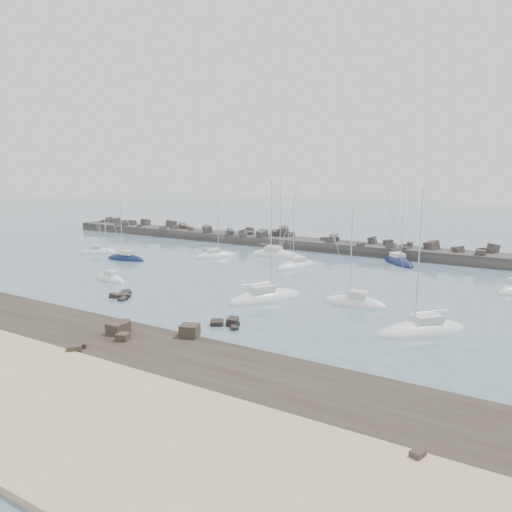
{
  "coord_description": "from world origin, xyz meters",
  "views": [
    {
      "loc": [
        41.79,
        -51.19,
        15.92
      ],
      "look_at": [
        2.6,
        12.0,
        2.73
      ],
      "focal_mm": 35.0,
      "sensor_mm": 36.0,
      "label": 1
    }
  ],
  "objects_px": {
    "sailboat_2": "(215,256)",
    "sailboat_4": "(110,279)",
    "sailboat_8": "(355,304)",
    "sailboat_1": "(126,259)",
    "sailboat_6": "(265,298)",
    "sailboat_5": "(296,266)",
    "sailboat_9": "(422,331)",
    "sailboat_3": "(276,255)",
    "sailboat_7": "(398,262)",
    "sailboat_0": "(98,252)"
  },
  "relations": [
    {
      "from": "sailboat_2",
      "to": "sailboat_1",
      "type": "bearing_deg",
      "value": -137.1
    },
    {
      "from": "sailboat_4",
      "to": "sailboat_1",
      "type": "bearing_deg",
      "value": 128.52
    },
    {
      "from": "sailboat_4",
      "to": "sailboat_8",
      "type": "bearing_deg",
      "value": 9.94
    },
    {
      "from": "sailboat_4",
      "to": "sailboat_8",
      "type": "relative_size",
      "value": 0.86
    },
    {
      "from": "sailboat_0",
      "to": "sailboat_9",
      "type": "distance_m",
      "value": 65.26
    },
    {
      "from": "sailboat_6",
      "to": "sailboat_8",
      "type": "distance_m",
      "value": 10.77
    },
    {
      "from": "sailboat_4",
      "to": "sailboat_8",
      "type": "height_order",
      "value": "sailboat_8"
    },
    {
      "from": "sailboat_3",
      "to": "sailboat_5",
      "type": "height_order",
      "value": "sailboat_3"
    },
    {
      "from": "sailboat_1",
      "to": "sailboat_4",
      "type": "xyz_separation_m",
      "value": [
        10.05,
        -12.63,
        -0.01
      ]
    },
    {
      "from": "sailboat_1",
      "to": "sailboat_2",
      "type": "relative_size",
      "value": 0.98
    },
    {
      "from": "sailboat_0",
      "to": "sailboat_8",
      "type": "bearing_deg",
      "value": -9.27
    },
    {
      "from": "sailboat_2",
      "to": "sailboat_8",
      "type": "height_order",
      "value": "sailboat_2"
    },
    {
      "from": "sailboat_1",
      "to": "sailboat_4",
      "type": "relative_size",
      "value": 1.16
    },
    {
      "from": "sailboat_6",
      "to": "sailboat_8",
      "type": "height_order",
      "value": "sailboat_6"
    },
    {
      "from": "sailboat_4",
      "to": "sailboat_0",
      "type": "bearing_deg",
      "value": 142.97
    },
    {
      "from": "sailboat_0",
      "to": "sailboat_7",
      "type": "height_order",
      "value": "sailboat_7"
    },
    {
      "from": "sailboat_6",
      "to": "sailboat_9",
      "type": "xyz_separation_m",
      "value": [
        19.36,
        -2.45,
        -0.01
      ]
    },
    {
      "from": "sailboat_3",
      "to": "sailboat_6",
      "type": "relative_size",
      "value": 0.99
    },
    {
      "from": "sailboat_6",
      "to": "sailboat_7",
      "type": "relative_size",
      "value": 1.08
    },
    {
      "from": "sailboat_5",
      "to": "sailboat_8",
      "type": "bearing_deg",
      "value": -45.61
    },
    {
      "from": "sailboat_1",
      "to": "sailboat_8",
      "type": "relative_size",
      "value": 1.0
    },
    {
      "from": "sailboat_2",
      "to": "sailboat_5",
      "type": "relative_size",
      "value": 0.92
    },
    {
      "from": "sailboat_7",
      "to": "sailboat_8",
      "type": "relative_size",
      "value": 1.18
    },
    {
      "from": "sailboat_1",
      "to": "sailboat_5",
      "type": "height_order",
      "value": "sailboat_5"
    },
    {
      "from": "sailboat_4",
      "to": "sailboat_9",
      "type": "distance_m",
      "value": 43.75
    },
    {
      "from": "sailboat_6",
      "to": "sailboat_9",
      "type": "distance_m",
      "value": 19.51
    },
    {
      "from": "sailboat_1",
      "to": "sailboat_6",
      "type": "xyz_separation_m",
      "value": [
        34.45,
        -10.07,
        -0.0
      ]
    },
    {
      "from": "sailboat_1",
      "to": "sailboat_4",
      "type": "bearing_deg",
      "value": -51.48
    },
    {
      "from": "sailboat_3",
      "to": "sailboat_8",
      "type": "relative_size",
      "value": 1.27
    },
    {
      "from": "sailboat_1",
      "to": "sailboat_9",
      "type": "distance_m",
      "value": 55.25
    },
    {
      "from": "sailboat_0",
      "to": "sailboat_5",
      "type": "height_order",
      "value": "sailboat_5"
    },
    {
      "from": "sailboat_8",
      "to": "sailboat_6",
      "type": "bearing_deg",
      "value": -161.0
    },
    {
      "from": "sailboat_1",
      "to": "sailboat_5",
      "type": "xyz_separation_m",
      "value": [
        28.32,
        10.1,
        -0.01
      ]
    },
    {
      "from": "sailboat_2",
      "to": "sailboat_4",
      "type": "distance_m",
      "value": 23.43
    },
    {
      "from": "sailboat_3",
      "to": "sailboat_1",
      "type": "bearing_deg",
      "value": -140.13
    },
    {
      "from": "sailboat_2",
      "to": "sailboat_3",
      "type": "height_order",
      "value": "sailboat_3"
    },
    {
      "from": "sailboat_0",
      "to": "sailboat_4",
      "type": "distance_m",
      "value": 24.8
    },
    {
      "from": "sailboat_4",
      "to": "sailboat_5",
      "type": "xyz_separation_m",
      "value": [
        18.27,
        22.73,
        0.0
      ]
    },
    {
      "from": "sailboat_0",
      "to": "sailboat_1",
      "type": "bearing_deg",
      "value": -13.32
    },
    {
      "from": "sailboat_1",
      "to": "sailboat_0",
      "type": "bearing_deg",
      "value": 166.68
    },
    {
      "from": "sailboat_2",
      "to": "sailboat_9",
      "type": "distance_m",
      "value": 48.23
    },
    {
      "from": "sailboat_5",
      "to": "sailboat_7",
      "type": "bearing_deg",
      "value": 42.23
    },
    {
      "from": "sailboat_7",
      "to": "sailboat_2",
      "type": "bearing_deg",
      "value": -159.27
    },
    {
      "from": "sailboat_1",
      "to": "sailboat_5",
      "type": "relative_size",
      "value": 0.91
    },
    {
      "from": "sailboat_9",
      "to": "sailboat_1",
      "type": "bearing_deg",
      "value": 166.9
    },
    {
      "from": "sailboat_8",
      "to": "sailboat_1",
      "type": "bearing_deg",
      "value": 171.63
    },
    {
      "from": "sailboat_5",
      "to": "sailboat_9",
      "type": "relative_size",
      "value": 0.88
    },
    {
      "from": "sailboat_4",
      "to": "sailboat_7",
      "type": "xyz_separation_m",
      "value": [
        31.48,
        34.72,
        0.0
      ]
    },
    {
      "from": "sailboat_6",
      "to": "sailboat_5",
      "type": "bearing_deg",
      "value": 106.89
    },
    {
      "from": "sailboat_4",
      "to": "sailboat_9",
      "type": "bearing_deg",
      "value": 0.13
    }
  ]
}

